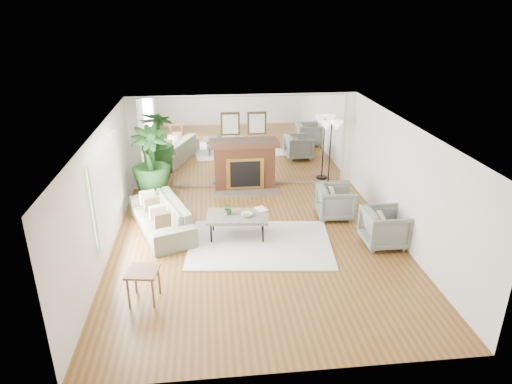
{
  "coord_description": "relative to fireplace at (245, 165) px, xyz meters",
  "views": [
    {
      "loc": [
        -0.94,
        -8.23,
        4.65
      ],
      "look_at": [
        0.02,
        0.6,
        0.98
      ],
      "focal_mm": 32.0,
      "sensor_mm": 36.0,
      "label": 1
    }
  ],
  "objects": [
    {
      "name": "coffee_table",
      "position": [
        -0.4,
        -2.79,
        -0.18
      ],
      "size": [
        1.36,
        0.88,
        0.52
      ],
      "rotation": [
        0.0,
        0.0,
        -0.1
      ],
      "color": "#6B6254",
      "rests_on": "ground"
    },
    {
      "name": "floor_lamp",
      "position": [
        2.27,
        -0.16,
        0.91
      ],
      "size": [
        0.6,
        0.33,
        1.83
      ],
      "color": "black",
      "rests_on": "ground"
    },
    {
      "name": "mirror_panel",
      "position": [
        0.0,
        0.21,
        0.59
      ],
      "size": [
        5.4,
        0.04,
        2.4
      ],
      "primitive_type": "cube",
      "color": "silver",
      "rests_on": "wall_back"
    },
    {
      "name": "tabletop_plant",
      "position": [
        -0.57,
        -2.71,
        -0.01
      ],
      "size": [
        0.3,
        0.28,
        0.27
      ],
      "primitive_type": "imported",
      "rotation": [
        0.0,
        0.0,
        0.34
      ],
      "color": "#2F6525",
      "rests_on": "coffee_table"
    },
    {
      "name": "fruit_bowl",
      "position": [
        -0.21,
        -2.84,
        -0.11
      ],
      "size": [
        0.3,
        0.3,
        0.06
      ],
      "primitive_type": "imported",
      "rotation": [
        0.0,
        0.0,
        -0.33
      ],
      "color": "#9B613E",
      "rests_on": "coffee_table"
    },
    {
      "name": "side_table",
      "position": [
        -2.11,
        -4.87,
        -0.17
      ],
      "size": [
        0.58,
        0.58,
        0.58
      ],
      "rotation": [
        0.0,
        0.0,
        -0.14
      ],
      "color": "#9B613E",
      "rests_on": "ground"
    },
    {
      "name": "armchair_back",
      "position": [
        1.95,
        -2.03,
        -0.28
      ],
      "size": [
        0.88,
        0.86,
        0.76
      ],
      "primitive_type": "imported",
      "rotation": [
        0.0,
        0.0,
        1.5
      ],
      "color": "gray",
      "rests_on": "ground"
    },
    {
      "name": "sofa",
      "position": [
        -2.04,
        -2.29,
        -0.32
      ],
      "size": [
        1.64,
        2.49,
        0.68
      ],
      "primitive_type": "imported",
      "rotation": [
        0.0,
        0.0,
        -1.23
      ],
      "color": "gray",
      "rests_on": "ground"
    },
    {
      "name": "ground",
      "position": [
        0.0,
        -3.26,
        -0.66
      ],
      "size": [
        7.0,
        7.0,
        0.0
      ],
      "primitive_type": "plane",
      "color": "brown",
      "rests_on": "ground"
    },
    {
      "name": "area_rug",
      "position": [
        0.05,
        -3.18,
        -0.64
      ],
      "size": [
        3.14,
        2.4,
        0.03
      ],
      "primitive_type": "cube",
      "rotation": [
        0.0,
        0.0,
        -0.11
      ],
      "color": "white",
      "rests_on": "ground"
    },
    {
      "name": "book",
      "position": [
        0.05,
        -2.61,
        -0.13
      ],
      "size": [
        0.31,
        0.35,
        0.02
      ],
      "primitive_type": "imported",
      "rotation": [
        0.0,
        0.0,
        0.42
      ],
      "color": "#9B613E",
      "rests_on": "coffee_table"
    },
    {
      "name": "potted_ficus",
      "position": [
        -2.36,
        -0.68,
        0.38
      ],
      "size": [
        1.1,
        1.1,
        1.95
      ],
      "color": "#2A261E",
      "rests_on": "ground"
    },
    {
      "name": "fireplace",
      "position": [
        0.0,
        0.0,
        0.0
      ],
      "size": [
        1.85,
        0.83,
        2.05
      ],
      "color": "brown",
      "rests_on": "ground"
    },
    {
      "name": "wall_left",
      "position": [
        -2.99,
        -3.26,
        0.59
      ],
      "size": [
        0.02,
        7.0,
        2.5
      ],
      "primitive_type": "cube",
      "color": "white",
      "rests_on": "ground"
    },
    {
      "name": "armchair_front",
      "position": [
        2.6,
        -3.44,
        -0.27
      ],
      "size": [
        0.87,
        0.84,
        0.79
      ],
      "primitive_type": "imported",
      "rotation": [
        0.0,
        0.0,
        1.57
      ],
      "color": "gray",
      "rests_on": "ground"
    },
    {
      "name": "window_panel",
      "position": [
        -2.96,
        -2.86,
        0.69
      ],
      "size": [
        0.04,
        2.4,
        1.5
      ],
      "primitive_type": "cube",
      "color": "#B2E09E",
      "rests_on": "wall_left"
    },
    {
      "name": "wall_right",
      "position": [
        2.99,
        -3.26,
        0.59
      ],
      "size": [
        0.02,
        7.0,
        2.5
      ],
      "primitive_type": "cube",
      "color": "white",
      "rests_on": "ground"
    },
    {
      "name": "wall_back",
      "position": [
        0.0,
        0.23,
        0.59
      ],
      "size": [
        6.0,
        0.02,
        2.5
      ],
      "primitive_type": "cube",
      "color": "white",
      "rests_on": "ground"
    }
  ]
}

